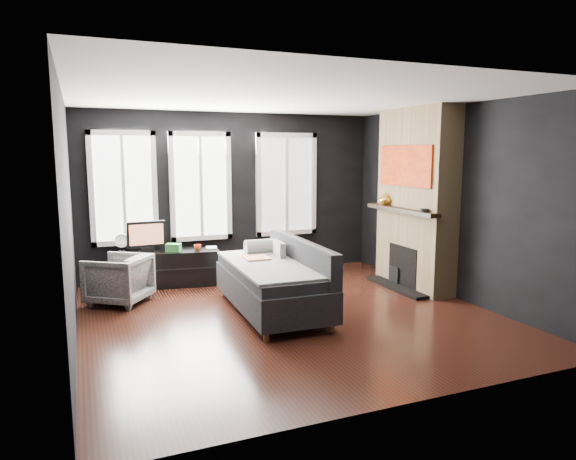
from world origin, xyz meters
name	(u,v)px	position (x,y,z in m)	size (l,w,h in m)	color
floor	(290,316)	(0.00, 0.00, 0.00)	(5.00, 5.00, 0.00)	black
ceiling	(290,97)	(0.00, 0.00, 2.70)	(5.00, 5.00, 0.00)	white
wall_back	(233,195)	(0.00, 2.50, 1.35)	(5.00, 0.02, 2.70)	black
wall_left	(69,220)	(-2.50, 0.00, 1.35)	(0.02, 5.00, 2.70)	black
wall_right	(454,202)	(2.50, 0.00, 1.35)	(0.02, 5.00, 2.70)	black
windows	(205,131)	(-0.45, 2.46, 2.38)	(4.00, 0.16, 1.76)	white
fireplace	(416,199)	(2.30, 0.60, 1.35)	(0.70, 1.62, 2.70)	#93724C
sofa	(272,277)	(-0.15, 0.24, 0.46)	(1.08, 2.15, 0.93)	black
stripe_pillow	(279,255)	(0.10, 0.61, 0.67)	(0.08, 0.35, 0.35)	gray
armchair	(119,277)	(-1.95, 1.39, 0.37)	(0.72, 0.67, 0.74)	silver
media_console	(166,268)	(-1.20, 2.10, 0.27)	(1.60, 0.50, 0.55)	black
monitor	(146,234)	(-1.47, 2.17, 0.81)	(0.59, 0.13, 0.53)	black
desk_fan	(122,243)	(-1.83, 2.21, 0.70)	(0.21, 0.21, 0.30)	#A0A0A0
mug	(198,247)	(-0.73, 1.97, 0.61)	(0.11, 0.09, 0.11)	#E6471C
book	(206,241)	(-0.58, 2.07, 0.66)	(0.17, 0.02, 0.23)	#BAAC94
storage_box	(173,248)	(-1.10, 2.01, 0.61)	(0.22, 0.14, 0.12)	#327C33
mantel_vase	(385,199)	(2.05, 1.05, 1.33)	(0.19, 0.20, 0.19)	yellow
mantel_clock	(425,210)	(2.05, 0.05, 1.25)	(0.13, 0.13, 0.04)	black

